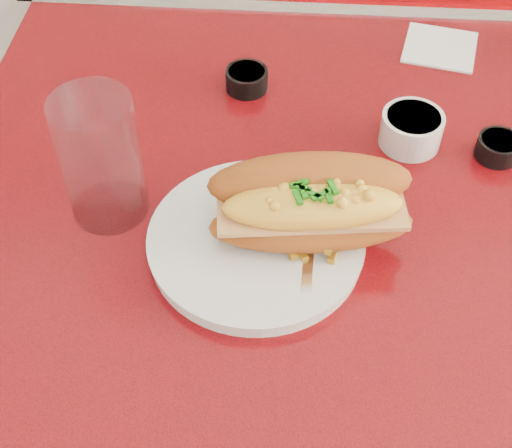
# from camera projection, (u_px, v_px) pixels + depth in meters

# --- Properties ---
(diner_table) EXTENTS (1.23, 0.83, 0.77)m
(diner_table) POSITION_uv_depth(u_px,v_px,m) (395.00, 274.00, 0.99)
(diner_table) COLOR red
(diner_table) RESTS_ON ground
(booth_bench_far) EXTENTS (1.20, 0.51, 0.90)m
(booth_bench_far) POSITION_uv_depth(u_px,v_px,m) (358.00, 92.00, 1.76)
(booth_bench_far) COLOR #A20A0F
(booth_bench_far) RESTS_ON ground
(dinner_plate) EXTENTS (0.25, 0.25, 0.02)m
(dinner_plate) POSITION_uv_depth(u_px,v_px,m) (256.00, 241.00, 0.81)
(dinner_plate) COLOR silver
(dinner_plate) RESTS_ON diner_table
(mac_hoagie) EXTENTS (0.24, 0.14, 0.10)m
(mac_hoagie) POSITION_uv_depth(u_px,v_px,m) (311.00, 204.00, 0.78)
(mac_hoagie) COLOR #A3521A
(mac_hoagie) RESTS_ON dinner_plate
(fries_pile) EXTENTS (0.13, 0.12, 0.03)m
(fries_pile) POSITION_uv_depth(u_px,v_px,m) (307.00, 216.00, 0.80)
(fries_pile) COLOR gold
(fries_pile) RESTS_ON dinner_plate
(fork) EXTENTS (0.02, 0.17, 0.00)m
(fork) POSITION_uv_depth(u_px,v_px,m) (310.00, 232.00, 0.81)
(fork) COLOR silver
(fork) RESTS_ON dinner_plate
(gravy_ramekin) EXTENTS (0.08, 0.08, 0.04)m
(gravy_ramekin) POSITION_uv_depth(u_px,v_px,m) (411.00, 129.00, 0.91)
(gravy_ramekin) COLOR silver
(gravy_ramekin) RESTS_ON diner_table
(sauce_cup_left) EXTENTS (0.08, 0.08, 0.03)m
(sauce_cup_left) POSITION_uv_depth(u_px,v_px,m) (247.00, 79.00, 0.99)
(sauce_cup_left) COLOR black
(sauce_cup_left) RESTS_ON diner_table
(sauce_cup_right) EXTENTS (0.06, 0.06, 0.03)m
(sauce_cup_right) POSITION_uv_depth(u_px,v_px,m) (498.00, 147.00, 0.90)
(sauce_cup_right) COLOR black
(sauce_cup_right) RESTS_ON diner_table
(water_tumbler) EXTENTS (0.10, 0.10, 0.16)m
(water_tumbler) POSITION_uv_depth(u_px,v_px,m) (101.00, 159.00, 0.80)
(water_tumbler) COLOR #A5C4D5
(water_tumbler) RESTS_ON diner_table
(paper_napkin) EXTENTS (0.12, 0.12, 0.00)m
(paper_napkin) POSITION_uv_depth(u_px,v_px,m) (440.00, 47.00, 1.07)
(paper_napkin) COLOR white
(paper_napkin) RESTS_ON diner_table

